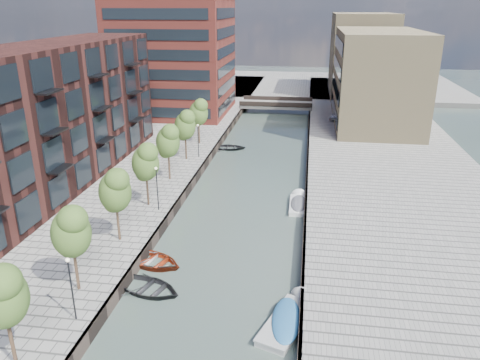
% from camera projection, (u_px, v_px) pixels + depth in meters
% --- Properties ---
extents(water, '(300.00, 300.00, 0.00)m').
position_uv_depth(water, '(257.00, 167.00, 56.87)').
color(water, '#38473F').
rests_on(water, ground).
extents(quay_right, '(20.00, 140.00, 1.00)m').
position_uv_depth(quay_right, '(393.00, 170.00, 54.49)').
color(quay_right, gray).
rests_on(quay_right, ground).
extents(quay_wall_left, '(0.25, 140.00, 1.00)m').
position_uv_depth(quay_wall_left, '(208.00, 161.00, 57.53)').
color(quay_wall_left, '#332823').
rests_on(quay_wall_left, ground).
extents(quay_wall_right, '(0.25, 140.00, 1.00)m').
position_uv_depth(quay_wall_right, '(307.00, 166.00, 55.85)').
color(quay_wall_right, '#332823').
rests_on(quay_wall_right, ground).
extents(far_closure, '(80.00, 40.00, 1.00)m').
position_uv_depth(far_closure, '(285.00, 85.00, 112.25)').
color(far_closure, gray).
rests_on(far_closure, ground).
extents(apartment_block, '(8.00, 38.00, 14.00)m').
position_uv_depth(apartment_block, '(51.00, 115.00, 47.55)').
color(apartment_block, black).
rests_on(apartment_block, quay_left).
extents(tower, '(18.00, 18.00, 30.00)m').
position_uv_depth(tower, '(172.00, 21.00, 76.73)').
color(tower, maroon).
rests_on(tower, quay_left).
extents(tan_block_near, '(12.00, 25.00, 14.00)m').
position_uv_depth(tan_block_near, '(376.00, 78.00, 72.23)').
color(tan_block_near, '#98845D').
rests_on(tan_block_near, quay_right).
extents(tan_block_far, '(12.00, 20.00, 16.00)m').
position_uv_depth(tan_block_far, '(361.00, 54.00, 95.95)').
color(tan_block_far, '#98845D').
rests_on(tan_block_far, quay_right).
extents(bridge, '(13.00, 6.00, 1.30)m').
position_uv_depth(bridge, '(277.00, 104.00, 86.01)').
color(bridge, gray).
rests_on(bridge, ground).
extents(tree_0, '(2.50, 2.50, 5.95)m').
position_uv_depth(tree_0, '(2.00, 294.00, 22.83)').
color(tree_0, '#382619').
rests_on(tree_0, quay_left).
extents(tree_1, '(2.50, 2.50, 5.95)m').
position_uv_depth(tree_1, '(71.00, 230.00, 29.32)').
color(tree_1, '#382619').
rests_on(tree_1, quay_left).
extents(tree_2, '(2.50, 2.50, 5.95)m').
position_uv_depth(tree_2, '(115.00, 189.00, 35.80)').
color(tree_2, '#382619').
rests_on(tree_2, quay_left).
extents(tree_3, '(2.50, 2.50, 5.95)m').
position_uv_depth(tree_3, '(145.00, 161.00, 42.28)').
color(tree_3, '#382619').
rests_on(tree_3, quay_left).
extents(tree_4, '(2.50, 2.50, 5.95)m').
position_uv_depth(tree_4, '(168.00, 140.00, 48.76)').
color(tree_4, '#382619').
rests_on(tree_4, quay_left).
extents(tree_5, '(2.50, 2.50, 5.95)m').
position_uv_depth(tree_5, '(185.00, 124.00, 55.25)').
color(tree_5, '#382619').
rests_on(tree_5, quay_left).
extents(tree_6, '(2.50, 2.50, 5.95)m').
position_uv_depth(tree_6, '(198.00, 112.00, 61.73)').
color(tree_6, '#382619').
rests_on(tree_6, quay_left).
extents(lamp_0, '(0.24, 0.24, 4.12)m').
position_uv_depth(lamp_0, '(71.00, 282.00, 26.99)').
color(lamp_0, black).
rests_on(lamp_0, quay_left).
extents(lamp_1, '(0.24, 0.24, 4.12)m').
position_uv_depth(lamp_1, '(157.00, 184.00, 41.81)').
color(lamp_1, black).
rests_on(lamp_1, quay_left).
extents(lamp_2, '(0.24, 0.24, 4.12)m').
position_uv_depth(lamp_2, '(198.00, 137.00, 56.62)').
color(lamp_2, black).
rests_on(lamp_2, quay_left).
extents(sloop_0, '(5.76, 4.84, 1.02)m').
position_uv_depth(sloop_0, '(149.00, 291.00, 32.29)').
color(sloop_0, black).
rests_on(sloop_0, ground).
extents(sloop_2, '(6.04, 5.13, 1.06)m').
position_uv_depth(sloop_2, '(152.00, 264.00, 35.67)').
color(sloop_2, maroon).
rests_on(sloop_2, ground).
extents(sloop_3, '(5.05, 4.20, 0.90)m').
position_uv_depth(sloop_3, '(154.00, 263.00, 35.83)').
color(sloop_3, '#BABAB8').
rests_on(sloop_3, ground).
extents(sloop_4, '(4.76, 3.59, 0.93)m').
position_uv_depth(sloop_4, '(229.00, 149.00, 64.07)').
color(sloop_4, black).
rests_on(sloop_4, ground).
extents(motorboat_3, '(3.68, 5.96, 1.88)m').
position_uv_depth(motorboat_3, '(289.00, 319.00, 29.10)').
color(motorboat_3, '#AEAEAC').
rests_on(motorboat_3, ground).
extents(motorboat_4, '(1.77, 4.97, 1.65)m').
position_uv_depth(motorboat_4, '(299.00, 204.00, 45.98)').
color(motorboat_4, silver).
rests_on(motorboat_4, ground).
extents(car, '(3.27, 4.49, 1.42)m').
position_uv_depth(car, '(338.00, 115.00, 75.83)').
color(car, silver).
rests_on(car, quay_right).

